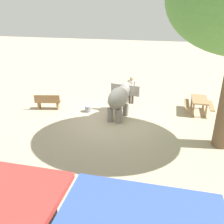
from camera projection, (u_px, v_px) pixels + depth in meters
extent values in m
plane|color=#BAA88C|center=(115.00, 119.00, 12.57)|extent=(60.00, 60.00, 0.00)
cylinder|color=gray|center=(117.00, 108.00, 13.04)|extent=(0.30, 0.30, 0.70)
cylinder|color=gray|center=(126.00, 109.00, 12.86)|extent=(0.30, 0.30, 0.70)
cylinder|color=gray|center=(110.00, 115.00, 12.23)|extent=(0.30, 0.30, 0.70)
cylinder|color=gray|center=(119.00, 116.00, 12.05)|extent=(0.30, 0.30, 0.70)
ellipsoid|color=gray|center=(118.00, 98.00, 12.23)|extent=(1.17, 1.87, 1.05)
sphere|color=gray|center=(126.00, 89.00, 13.09)|extent=(0.74, 0.74, 0.74)
cone|color=gray|center=(127.00, 99.00, 13.59)|extent=(0.23, 0.23, 1.17)
cube|color=gray|center=(116.00, 89.00, 13.17)|extent=(0.61, 0.20, 0.56)
cube|color=gray|center=(134.00, 91.00, 12.82)|extent=(0.61, 0.20, 0.56)
cylinder|color=#3F3833|center=(133.00, 97.00, 14.40)|extent=(0.14, 0.14, 0.82)
cylinder|color=#3F3833|center=(130.00, 96.00, 14.46)|extent=(0.14, 0.14, 0.82)
cylinder|color=silver|center=(131.00, 85.00, 14.15)|extent=(0.32, 0.32, 0.58)
sphere|color=tan|center=(132.00, 79.00, 13.99)|extent=(0.22, 0.22, 0.22)
cylinder|color=silver|center=(135.00, 85.00, 14.07)|extent=(0.09, 0.09, 0.55)
cylinder|color=silver|center=(128.00, 85.00, 14.21)|extent=(0.09, 0.09, 0.55)
cube|color=olive|center=(48.00, 101.00, 13.62)|extent=(1.45, 0.68, 0.06)
cube|color=olive|center=(47.00, 99.00, 13.37)|extent=(1.38, 0.34, 0.40)
cube|color=olive|center=(39.00, 105.00, 13.72)|extent=(0.15, 0.37, 0.42)
cube|color=olive|center=(58.00, 105.00, 13.70)|extent=(0.15, 0.37, 0.42)
cube|color=#9E7A51|center=(200.00, 99.00, 13.07)|extent=(0.81, 1.51, 0.06)
cylinder|color=#9E7A51|center=(192.00, 102.00, 13.83)|extent=(0.10, 0.10, 0.72)
cylinder|color=#9E7A51|center=(204.00, 103.00, 13.69)|extent=(0.10, 0.10, 0.72)
cylinder|color=#9E7A51|center=(193.00, 110.00, 12.76)|extent=(0.10, 0.10, 0.72)
cylinder|color=#9E7A51|center=(206.00, 111.00, 12.62)|extent=(0.10, 0.10, 0.72)
cube|color=#9E7A51|center=(187.00, 104.00, 13.32)|extent=(0.25, 1.50, 0.05)
cube|color=#9E7A51|center=(211.00, 106.00, 13.06)|extent=(0.25, 1.50, 0.05)
cylinder|color=gray|center=(88.00, 109.00, 13.39)|extent=(0.36, 0.36, 0.32)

